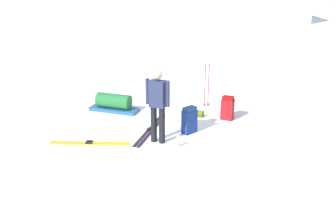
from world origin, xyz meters
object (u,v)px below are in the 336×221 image
at_px(ski_poles_planted_near, 208,83).
at_px(sleeping_mat_rolled, 194,113).
at_px(ski_pair_far, 151,130).
at_px(gear_sled, 115,103).
at_px(skier_standing, 159,102).
at_px(backpack_large_dark, 190,120).
at_px(thermos_bottle, 179,141).
at_px(ski_pair_near, 90,143).
at_px(backpack_bright, 229,108).

bearing_deg(ski_poles_planted_near, sleeping_mat_rolled, -117.94).
bearing_deg(ski_pair_far, gear_sled, 127.43).
xyz_separation_m(skier_standing, gear_sled, (-1.26, 2.04, -0.73)).
distance_m(ski_pair_far, backpack_large_dark, 1.00).
height_order(ski_pair_far, sleeping_mat_rolled, sleeping_mat_rolled).
xyz_separation_m(gear_sled, thermos_bottle, (1.72, -2.28, -0.09)).
distance_m(skier_standing, gear_sled, 2.50).
xyz_separation_m(ski_pair_far, backpack_large_dark, (0.94, -0.13, 0.31)).
xyz_separation_m(ski_pair_near, ski_pair_far, (1.35, 0.74, -0.00)).
height_order(ski_pair_near, backpack_large_dark, backpack_large_dark).
height_order(ski_pair_far, thermos_bottle, thermos_bottle).
relative_size(ski_pair_near, thermos_bottle, 6.98).
bearing_deg(ski_poles_planted_near, backpack_bright, -65.82).
height_order(backpack_large_dark, ski_poles_planted_near, ski_poles_planted_near).
xyz_separation_m(ski_pair_near, sleeping_mat_rolled, (2.46, 1.74, 0.08)).
xyz_separation_m(ski_pair_near, backpack_bright, (3.33, 1.51, 0.29)).
bearing_deg(skier_standing, ski_pair_near, -176.64).
height_order(backpack_bright, sleeping_mat_rolled, backpack_bright).
distance_m(skier_standing, thermos_bottle, 0.97).
height_order(backpack_large_dark, backpack_bright, backpack_large_dark).
bearing_deg(sleeping_mat_rolled, thermos_bottle, -103.28).
distance_m(backpack_large_dark, thermos_bottle, 0.84).
height_order(backpack_large_dark, gear_sled, backpack_large_dark).
relative_size(backpack_bright, sleeping_mat_rolled, 1.13).
relative_size(backpack_bright, ski_poles_planted_near, 0.51).
distance_m(backpack_large_dark, ski_poles_planted_near, 2.03).
height_order(backpack_large_dark, thermos_bottle, backpack_large_dark).
height_order(skier_standing, backpack_large_dark, skier_standing).
bearing_deg(ski_poles_planted_near, backpack_large_dark, -106.88).
relative_size(skier_standing, backpack_large_dark, 2.60).
height_order(ski_poles_planted_near, thermos_bottle, ski_poles_planted_near).
relative_size(ski_pair_far, ski_poles_planted_near, 1.61).
distance_m(ski_pair_far, thermos_bottle, 1.11).
bearing_deg(ski_pair_far, backpack_large_dark, -7.69).
relative_size(backpack_large_dark, thermos_bottle, 2.52).
distance_m(ski_pair_near, thermos_bottle, 2.02).
distance_m(backpack_bright, gear_sled, 3.10).
bearing_deg(backpack_large_dark, backpack_bright, 40.82).
xyz_separation_m(skier_standing, sleeping_mat_rolled, (0.90, 1.65, -0.86)).
bearing_deg(sleeping_mat_rolled, backpack_bright, -14.97).
bearing_deg(sleeping_mat_rolled, ski_pair_near, -144.68).
bearing_deg(skier_standing, thermos_bottle, -27.56).
xyz_separation_m(ski_poles_planted_near, sleeping_mat_rolled, (-0.41, -0.78, -0.59)).
bearing_deg(ski_pair_near, skier_standing, 3.36).
distance_m(skier_standing, ski_poles_planted_near, 2.78).
bearing_deg(backpack_bright, thermos_bottle, -128.47).
xyz_separation_m(ski_poles_planted_near, gear_sled, (-2.58, -0.40, -0.45)).
xyz_separation_m(backpack_bright, ski_poles_planted_near, (-0.46, 1.01, 0.38)).
bearing_deg(backpack_large_dark, gear_sled, 142.90).
relative_size(skier_standing, sleeping_mat_rolled, 3.09).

